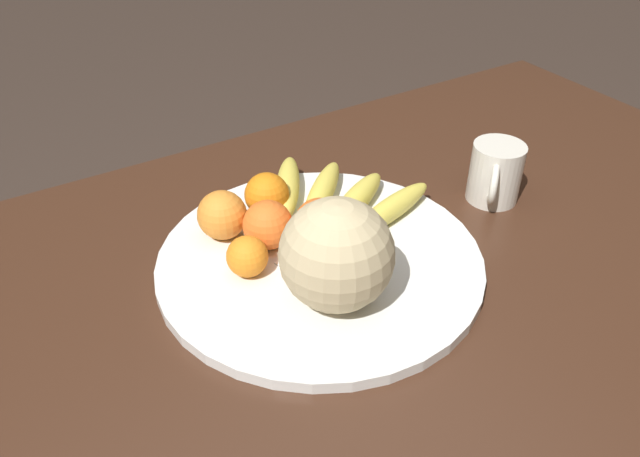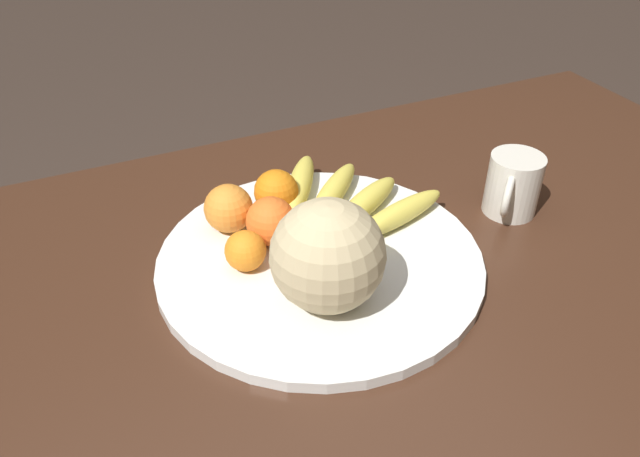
% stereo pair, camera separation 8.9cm
% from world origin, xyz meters
% --- Properties ---
extents(kitchen_table, '(1.61, 0.92, 0.77)m').
position_xyz_m(kitchen_table, '(0.00, 0.00, 0.68)').
color(kitchen_table, '#3D2316').
rests_on(kitchen_table, ground_plane).
extents(fruit_bowl, '(0.48, 0.48, 0.02)m').
position_xyz_m(fruit_bowl, '(-0.07, 0.03, 0.78)').
color(fruit_bowl, white).
rests_on(fruit_bowl, kitchen_table).
extents(melon, '(0.15, 0.15, 0.15)m').
position_xyz_m(melon, '(-0.10, -0.06, 0.87)').
color(melon, '#C6B284').
rests_on(melon, fruit_bowl).
extents(banana_bunch, '(0.27, 0.28, 0.04)m').
position_xyz_m(banana_bunch, '(0.02, 0.12, 0.81)').
color(banana_bunch, '#473819').
rests_on(banana_bunch, fruit_bowl).
extents(orange_front_left, '(0.06, 0.06, 0.06)m').
position_xyz_m(orange_front_left, '(-0.18, 0.05, 0.82)').
color(orange_front_left, orange).
rests_on(orange_front_left, fruit_bowl).
extents(orange_front_right, '(0.08, 0.08, 0.08)m').
position_xyz_m(orange_front_right, '(-0.17, 0.15, 0.83)').
color(orange_front_right, orange).
rests_on(orange_front_right, fruit_bowl).
extents(orange_mid_center, '(0.07, 0.07, 0.07)m').
position_xyz_m(orange_mid_center, '(-0.12, 0.09, 0.83)').
color(orange_mid_center, orange).
rests_on(orange_mid_center, fruit_bowl).
extents(orange_back_left, '(0.07, 0.07, 0.07)m').
position_xyz_m(orange_back_left, '(-0.08, 0.17, 0.83)').
color(orange_back_left, orange).
rests_on(orange_back_left, fruit_bowl).
extents(orange_back_right, '(0.08, 0.08, 0.08)m').
position_xyz_m(orange_back_right, '(-0.05, 0.05, 0.83)').
color(orange_back_right, orange).
rests_on(orange_back_right, fruit_bowl).
extents(produce_tag, '(0.09, 0.06, 0.00)m').
position_xyz_m(produce_tag, '(-0.09, 0.04, 0.79)').
color(produce_tag, white).
rests_on(produce_tag, fruit_bowl).
extents(ceramic_mug, '(0.11, 0.10, 0.10)m').
position_xyz_m(ceramic_mug, '(0.27, 0.03, 0.82)').
color(ceramic_mug, beige).
rests_on(ceramic_mug, kitchen_table).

